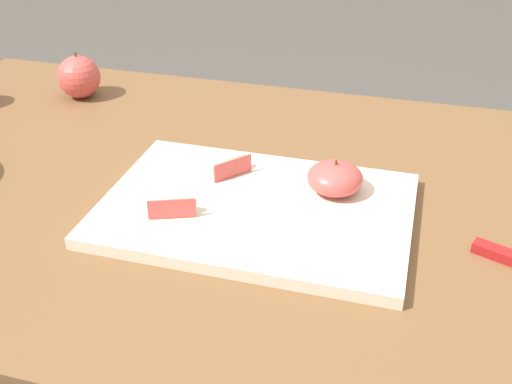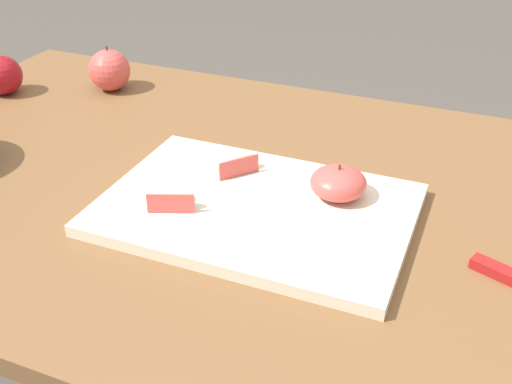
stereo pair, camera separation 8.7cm
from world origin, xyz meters
name	(u,v)px [view 1 (the left image)]	position (x,y,z in m)	size (l,w,h in m)	color
dining_table	(260,239)	(0.00, 0.00, 0.63)	(1.49, 0.85, 0.72)	brown
cutting_board	(256,209)	(0.01, -0.06, 0.73)	(0.44, 0.30, 0.02)	beige
apple_half_skin_up	(336,176)	(0.11, 0.00, 0.76)	(0.08, 0.08, 0.05)	#D14C47
apple_wedge_left	(172,204)	(-0.09, -0.12, 0.75)	(0.07, 0.05, 0.03)	beige
apple_wedge_front	(230,164)	(-0.05, 0.01, 0.75)	(0.06, 0.07, 0.03)	beige
paring_knife	(511,258)	(0.36, -0.08, 0.73)	(0.16, 0.07, 0.01)	silver
whole_apple_pink_lady	(79,77)	(-0.45, 0.26, 0.76)	(0.09, 0.09, 0.09)	#D14C47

